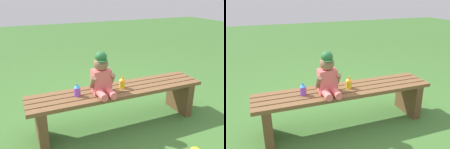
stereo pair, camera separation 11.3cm
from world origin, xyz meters
TOP-DOWN VIEW (x-y plane):
  - ground_plane at (0.00, 0.00)m, footprint 16.00×16.00m
  - park_bench at (0.00, 0.00)m, footprint 1.79×0.37m
  - child_figure at (-0.19, -0.03)m, footprint 0.23×0.27m
  - sippy_cup_left at (-0.42, 0.00)m, footprint 0.06×0.06m
  - sippy_cup_right at (0.04, 0.00)m, footprint 0.06×0.06m

SIDE VIEW (x-z plane):
  - ground_plane at x=0.00m, z-range 0.00..0.00m
  - park_bench at x=0.00m, z-range 0.08..0.49m
  - sippy_cup_left at x=-0.42m, z-range 0.40..0.52m
  - sippy_cup_right at x=0.04m, z-range 0.40..0.52m
  - child_figure at x=-0.19m, z-range 0.38..0.78m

